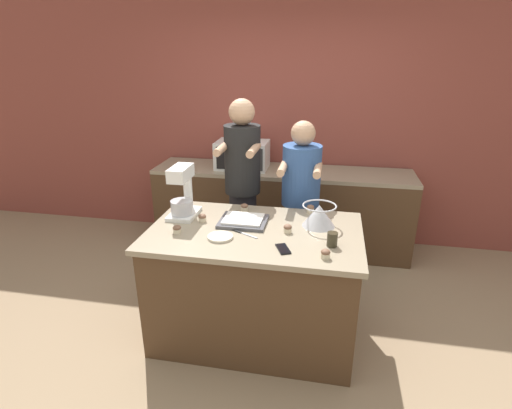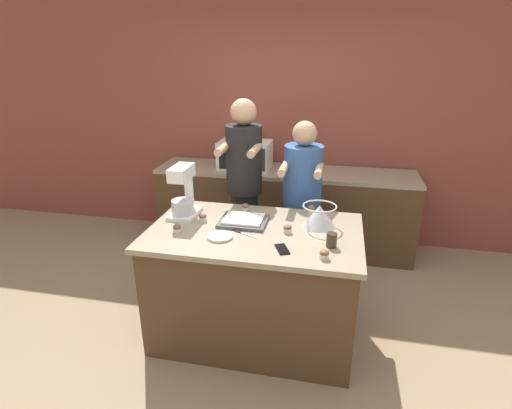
{
  "view_description": "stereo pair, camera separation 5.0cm",
  "coord_description": "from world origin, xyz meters",
  "px_view_note": "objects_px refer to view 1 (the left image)",
  "views": [
    {
      "loc": [
        0.5,
        -2.59,
        2.12
      ],
      "look_at": [
        0.0,
        0.05,
        1.08
      ],
      "focal_mm": 28.0,
      "sensor_mm": 36.0,
      "label": 1
    },
    {
      "loc": [
        0.55,
        -2.58,
        2.12
      ],
      "look_at": [
        0.0,
        0.05,
        1.08
      ],
      "focal_mm": 28.0,
      "sensor_mm": 36.0,
      "label": 2
    }
  ],
  "objects_px": {
    "person_left": "(243,190)",
    "cupcake_4": "(288,228)",
    "mixing_bowl": "(319,215)",
    "knife": "(243,233)",
    "stand_mixer": "(183,195)",
    "baking_tray": "(243,221)",
    "cupcake_0": "(177,229)",
    "person_right": "(300,205)",
    "cell_phone": "(283,249)",
    "cupcake_2": "(202,218)",
    "cupcake_5": "(326,254)",
    "cupcake_3": "(244,207)",
    "small_plate": "(220,237)",
    "drinking_glass": "(332,239)",
    "cupcake_1": "(310,209)",
    "microwave_oven": "(242,155)"
  },
  "relations": [
    {
      "from": "person_left",
      "to": "cupcake_4",
      "type": "xyz_separation_m",
      "value": [
        0.5,
        -0.76,
        0.0
      ]
    },
    {
      "from": "mixing_bowl",
      "to": "knife",
      "type": "xyz_separation_m",
      "value": [
        -0.52,
        -0.24,
        -0.08
      ]
    },
    {
      "from": "stand_mixer",
      "to": "person_left",
      "type": "bearing_deg",
      "value": 60.55
    },
    {
      "from": "baking_tray",
      "to": "cupcake_0",
      "type": "distance_m",
      "value": 0.5
    },
    {
      "from": "person_right",
      "to": "knife",
      "type": "relative_size",
      "value": 7.75
    },
    {
      "from": "mixing_bowl",
      "to": "cell_phone",
      "type": "xyz_separation_m",
      "value": [
        -0.21,
        -0.43,
        -0.08
      ]
    },
    {
      "from": "stand_mixer",
      "to": "cupcake_2",
      "type": "xyz_separation_m",
      "value": [
        0.18,
        -0.09,
        -0.15
      ]
    },
    {
      "from": "stand_mixer",
      "to": "cupcake_5",
      "type": "bearing_deg",
      "value": -23.67
    },
    {
      "from": "knife",
      "to": "cupcake_0",
      "type": "relative_size",
      "value": 3.3
    },
    {
      "from": "cupcake_0",
      "to": "cupcake_5",
      "type": "bearing_deg",
      "value": -9.29
    },
    {
      "from": "mixing_bowl",
      "to": "cupcake_3",
      "type": "bearing_deg",
      "value": 162.97
    },
    {
      "from": "mixing_bowl",
      "to": "small_plate",
      "type": "distance_m",
      "value": 0.75
    },
    {
      "from": "person_left",
      "to": "small_plate",
      "type": "bearing_deg",
      "value": -87.05
    },
    {
      "from": "cupcake_3",
      "to": "cupcake_5",
      "type": "relative_size",
      "value": 1.0
    },
    {
      "from": "mixing_bowl",
      "to": "cupcake_4",
      "type": "relative_size",
      "value": 4.08
    },
    {
      "from": "cell_phone",
      "to": "cupcake_0",
      "type": "distance_m",
      "value": 0.78
    },
    {
      "from": "knife",
      "to": "cupcake_4",
      "type": "xyz_separation_m",
      "value": [
        0.31,
        0.08,
        0.03
      ]
    },
    {
      "from": "stand_mixer",
      "to": "drinking_glass",
      "type": "xyz_separation_m",
      "value": [
        1.15,
        -0.31,
        -0.13
      ]
    },
    {
      "from": "small_plate",
      "to": "cupcake_1",
      "type": "xyz_separation_m",
      "value": [
        0.59,
        0.59,
        0.02
      ]
    },
    {
      "from": "drinking_glass",
      "to": "knife",
      "type": "bearing_deg",
      "value": 173.27
    },
    {
      "from": "cupcake_0",
      "to": "cupcake_3",
      "type": "distance_m",
      "value": 0.63
    },
    {
      "from": "person_left",
      "to": "knife",
      "type": "xyz_separation_m",
      "value": [
        0.19,
        -0.84,
        -0.03
      ]
    },
    {
      "from": "stand_mixer",
      "to": "microwave_oven",
      "type": "relative_size",
      "value": 0.72
    },
    {
      "from": "cell_phone",
      "to": "cupcake_2",
      "type": "distance_m",
      "value": 0.74
    },
    {
      "from": "person_left",
      "to": "cell_phone",
      "type": "xyz_separation_m",
      "value": [
        0.5,
        -1.02,
        -0.02
      ]
    },
    {
      "from": "knife",
      "to": "cupcake_2",
      "type": "bearing_deg",
      "value": 156.61
    },
    {
      "from": "microwave_oven",
      "to": "cupcake_4",
      "type": "height_order",
      "value": "microwave_oven"
    },
    {
      "from": "cupcake_0",
      "to": "cupcake_1",
      "type": "bearing_deg",
      "value": 32.44
    },
    {
      "from": "cell_phone",
      "to": "small_plate",
      "type": "bearing_deg",
      "value": 168.88
    },
    {
      "from": "cupcake_0",
      "to": "cupcake_2",
      "type": "relative_size",
      "value": 1.0
    },
    {
      "from": "cupcake_0",
      "to": "knife",
      "type": "bearing_deg",
      "value": 9.66
    },
    {
      "from": "drinking_glass",
      "to": "cupcake_0",
      "type": "xyz_separation_m",
      "value": [
        -1.09,
        -0.01,
        -0.02
      ]
    },
    {
      "from": "cell_phone",
      "to": "cupcake_4",
      "type": "bearing_deg",
      "value": 90.14
    },
    {
      "from": "stand_mixer",
      "to": "cell_phone",
      "type": "bearing_deg",
      "value": -26.77
    },
    {
      "from": "mixing_bowl",
      "to": "cell_phone",
      "type": "distance_m",
      "value": 0.48
    },
    {
      "from": "cell_phone",
      "to": "baking_tray",
      "type": "bearing_deg",
      "value": 133.06
    },
    {
      "from": "small_plate",
      "to": "cupcake_2",
      "type": "distance_m",
      "value": 0.33
    },
    {
      "from": "cupcake_2",
      "to": "drinking_glass",
      "type": "bearing_deg",
      "value": -13.06
    },
    {
      "from": "cupcake_0",
      "to": "cupcake_5",
      "type": "xyz_separation_m",
      "value": [
        1.05,
        -0.17,
        0.0
      ]
    },
    {
      "from": "cupcake_0",
      "to": "person_right",
      "type": "bearing_deg",
      "value": 48.93
    },
    {
      "from": "small_plate",
      "to": "cupcake_5",
      "type": "xyz_separation_m",
      "value": [
        0.73,
        -0.15,
        0.02
      ]
    },
    {
      "from": "person_right",
      "to": "cupcake_3",
      "type": "distance_m",
      "value": 0.6
    },
    {
      "from": "drinking_glass",
      "to": "cupcake_4",
      "type": "height_order",
      "value": "drinking_glass"
    },
    {
      "from": "cupcake_1",
      "to": "cupcake_3",
      "type": "bearing_deg",
      "value": -172.25
    },
    {
      "from": "cell_phone",
      "to": "knife",
      "type": "relative_size",
      "value": 0.79
    },
    {
      "from": "person_right",
      "to": "cupcake_2",
      "type": "bearing_deg",
      "value": -135.07
    },
    {
      "from": "baking_tray",
      "to": "cupcake_1",
      "type": "xyz_separation_m",
      "value": [
        0.48,
        0.31,
        0.01
      ]
    },
    {
      "from": "stand_mixer",
      "to": "cupcake_1",
      "type": "xyz_separation_m",
      "value": [
        0.97,
        0.26,
        -0.15
      ]
    },
    {
      "from": "cupcake_0",
      "to": "cupcake_2",
      "type": "height_order",
      "value": "same"
    },
    {
      "from": "cupcake_2",
      "to": "cupcake_3",
      "type": "distance_m",
      "value": 0.38
    }
  ]
}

